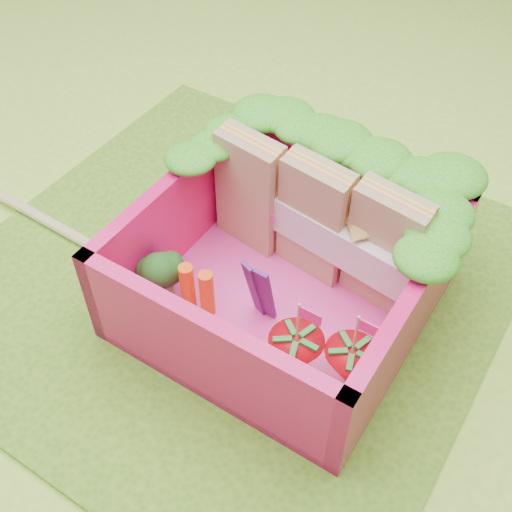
{
  "coord_description": "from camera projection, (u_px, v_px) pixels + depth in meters",
  "views": [
    {
      "loc": [
        1.28,
        -1.76,
        2.52
      ],
      "look_at": [
        0.16,
        -0.01,
        0.28
      ],
      "focal_mm": 45.0,
      "sensor_mm": 36.0,
      "label": 1
    }
  ],
  "objects": [
    {
      "name": "strawberry_left",
      "position": [
        295.0,
        355.0,
        2.76
      ],
      "size": [
        0.24,
        0.24,
        0.48
      ],
      "color": "red",
      "rests_on": "bento_floor"
    },
    {
      "name": "broccoli",
      "position": [
        159.0,
        275.0,
        3.0
      ],
      "size": [
        0.34,
        0.34,
        0.26
      ],
      "color": "#70A54F",
      "rests_on": "bento_floor"
    },
    {
      "name": "bento_box",
      "position": [
        285.0,
        266.0,
        2.98
      ],
      "size": [
        1.3,
        1.3,
        0.55
      ],
      "color": "#F01465",
      "rests_on": "placemat"
    },
    {
      "name": "carrot_sticks",
      "position": [
        197.0,
        291.0,
        2.99
      ],
      "size": [
        0.16,
        0.1,
        0.29
      ],
      "color": "#FF5615",
      "rests_on": "bento_floor"
    },
    {
      "name": "bento_floor",
      "position": [
        283.0,
        300.0,
        3.16
      ],
      "size": [
        1.3,
        1.3,
        0.05
      ],
      "primitive_type": "cube",
      "color": "#F13DA1",
      "rests_on": "placemat"
    },
    {
      "name": "snap_peas",
      "position": [
        319.0,
        358.0,
        2.87
      ],
      "size": [
        0.64,
        0.54,
        0.05
      ],
      "color": "#5BB93A",
      "rests_on": "bento_floor"
    },
    {
      "name": "ground",
      "position": [
        231.0,
        280.0,
        3.33
      ],
      "size": [
        14.0,
        14.0,
        0.0
      ],
      "primitive_type": "plane",
      "color": "#9AD33B",
      "rests_on": "ground"
    },
    {
      "name": "lettuce_ruffle",
      "position": [
        339.0,
        155.0,
        3.01
      ],
      "size": [
        1.43,
        0.77,
        0.11
      ],
      "color": "#1F7E16",
      "rests_on": "bento_box"
    },
    {
      "name": "strawberry_right",
      "position": [
        349.0,
        367.0,
        2.72
      ],
      "size": [
        0.23,
        0.23,
        0.47
      ],
      "color": "red",
      "rests_on": "bento_floor"
    },
    {
      "name": "sandwich_stack",
      "position": [
        315.0,
        220.0,
        3.08
      ],
      "size": [
        1.14,
        0.32,
        0.63
      ],
      "color": "tan",
      "rests_on": "bento_floor"
    },
    {
      "name": "placemat",
      "position": [
        231.0,
        278.0,
        3.32
      ],
      "size": [
        2.6,
        2.6,
        0.03
      ],
      "primitive_type": "cube",
      "color": "#528B1F",
      "rests_on": "ground"
    },
    {
      "name": "chopsticks",
      "position": [
        41.0,
        218.0,
        3.57
      ],
      "size": [
        2.49,
        0.12,
        0.05
      ],
      "color": "#DDC879",
      "rests_on": "placemat"
    },
    {
      "name": "purple_wedges",
      "position": [
        260.0,
        292.0,
        2.92
      ],
      "size": [
        0.13,
        0.04,
        0.38
      ],
      "color": "#511B60",
      "rests_on": "bento_floor"
    }
  ]
}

